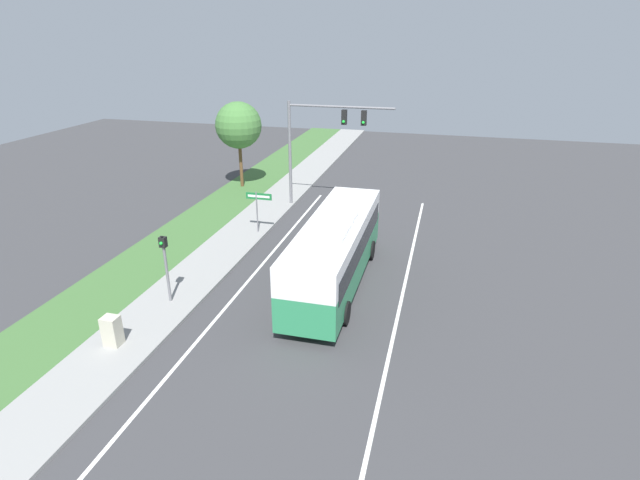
% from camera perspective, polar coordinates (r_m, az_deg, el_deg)
% --- Properties ---
extents(ground_plane, '(80.00, 80.00, 0.00)m').
position_cam_1_polar(ground_plane, '(21.71, -0.66, -7.39)').
color(ground_plane, '#38383A').
extents(sidewalk, '(2.80, 80.00, 0.12)m').
position_cam_1_polar(sidewalk, '(23.88, -15.23, -5.11)').
color(sidewalk, gray).
rests_on(sidewalk, ground_plane).
extents(grass_verge, '(3.60, 80.00, 0.10)m').
position_cam_1_polar(grass_verge, '(25.54, -21.52, -4.09)').
color(grass_verge, '#3D6633').
rests_on(grass_verge, ground_plane).
extents(lane_divider_near, '(0.14, 30.00, 0.01)m').
position_cam_1_polar(lane_divider_near, '(22.81, -9.47, -6.13)').
color(lane_divider_near, silver).
rests_on(lane_divider_near, ground_plane).
extents(lane_divider_far, '(0.14, 30.00, 0.01)m').
position_cam_1_polar(lane_divider_far, '(21.18, 8.89, -8.53)').
color(lane_divider_far, silver).
rests_on(lane_divider_far, ground_plane).
extents(bus, '(2.61, 10.30, 3.38)m').
position_cam_1_polar(bus, '(22.54, 1.75, -0.90)').
color(bus, '#2D8956').
rests_on(bus, ground_plane).
extents(signal_gantry, '(6.80, 0.41, 6.84)m').
position_cam_1_polar(signal_gantry, '(32.24, -0.03, 12.08)').
color(signal_gantry, slate).
rests_on(signal_gantry, ground_plane).
extents(pedestrian_signal, '(0.28, 0.34, 3.10)m').
position_cam_1_polar(pedestrian_signal, '(21.83, -17.28, -2.09)').
color(pedestrian_signal, slate).
rests_on(pedestrian_signal, ground_plane).
extents(street_sign, '(1.54, 0.08, 2.52)m').
position_cam_1_polar(street_sign, '(28.62, -7.10, 4.09)').
color(street_sign, slate).
rests_on(street_sign, ground_plane).
extents(utility_cabinet, '(0.60, 0.52, 1.16)m').
position_cam_1_polar(utility_cabinet, '(20.22, -22.68, -9.56)').
color(utility_cabinet, '#B7B29E').
rests_on(utility_cabinet, sidewalk).
extents(roadside_tree, '(3.33, 3.33, 6.20)m').
position_cam_1_polar(roadside_tree, '(37.16, -9.30, 12.80)').
color(roadside_tree, brown).
rests_on(roadside_tree, grass_verge).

